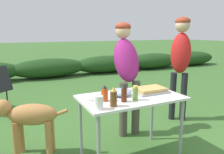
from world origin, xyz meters
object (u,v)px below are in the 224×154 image
at_px(hot_sauce_bottle, 105,93).
at_px(standing_person_with_beanie, 181,56).
at_px(mixing_bowl, 121,92).
at_px(standing_person_in_dark_puffer, 126,65).
at_px(plate_stack, 92,97).
at_px(dog, 28,117).
at_px(folding_table, 131,103).
at_px(bbq_sauce_bottle, 124,94).
at_px(beer_bottle, 114,97).
at_px(relish_jar, 135,93).
at_px(paper_cup_stack, 99,103).
at_px(food_tray, 150,90).

xyz_separation_m(hot_sauce_bottle, standing_person_with_beanie, (1.59, 0.67, 0.24)).
height_order(mixing_bowl, standing_person_in_dark_puffer, standing_person_in_dark_puffer).
bearing_deg(mixing_bowl, hot_sauce_bottle, -157.25).
distance_m(plate_stack, mixing_bowl, 0.33).
height_order(standing_person_with_beanie, dog, standing_person_with_beanie).
distance_m(folding_table, bbq_sauce_bottle, 0.26).
xyz_separation_m(standing_person_in_dark_puffer, dog, (-1.31, -0.07, -0.50)).
bearing_deg(bbq_sauce_bottle, beer_bottle, -152.58).
distance_m(beer_bottle, relish_jar, 0.29).
distance_m(folding_table, hot_sauce_bottle, 0.36).
height_order(paper_cup_stack, relish_jar, relish_jar).
xyz_separation_m(plate_stack, dog, (-0.61, 0.46, -0.28)).
relative_size(folding_table, dog, 1.32).
distance_m(plate_stack, paper_cup_stack, 0.34).
bearing_deg(food_tray, folding_table, -171.31).
height_order(standing_person_in_dark_puffer, standing_person_with_beanie, standing_person_with_beanie).
height_order(beer_bottle, standing_person_with_beanie, standing_person_with_beanie).
xyz_separation_m(folding_table, standing_person_in_dark_puffer, (0.30, 0.64, 0.31)).
distance_m(plate_stack, bbq_sauce_bottle, 0.35).
xyz_separation_m(folding_table, bbq_sauce_bottle, (-0.16, -0.13, 0.16)).
relative_size(folding_table, hot_sauce_bottle, 6.75).
distance_m(food_tray, hot_sauce_bottle, 0.60).
distance_m(paper_cup_stack, beer_bottle, 0.16).
bearing_deg(bbq_sauce_bottle, folding_table, 39.50).
relative_size(hot_sauce_bottle, relish_jar, 1.08).
bearing_deg(folding_table, mixing_bowl, 137.53).
distance_m(food_tray, plate_stack, 0.69).
bearing_deg(mixing_bowl, beer_bottle, -128.52).
bearing_deg(plate_stack, mixing_bowl, -5.91).
relative_size(food_tray, relish_jar, 2.53).
bearing_deg(mixing_bowl, folding_table, -42.47).
xyz_separation_m(relish_jar, standing_person_in_dark_puffer, (0.33, 0.77, 0.16)).
relative_size(relish_jar, dog, 0.18).
bearing_deg(relish_jar, plate_stack, 147.04).
height_order(food_tray, beer_bottle, beer_bottle).
distance_m(paper_cup_stack, standing_person_with_beanie, 1.96).
distance_m(hot_sauce_bottle, relish_jar, 0.31).
distance_m(bbq_sauce_bottle, dog, 1.16).
relative_size(folding_table, paper_cup_stack, 8.84).
bearing_deg(paper_cup_stack, food_tray, 19.55).
height_order(hot_sauce_bottle, dog, hot_sauce_bottle).
distance_m(food_tray, paper_cup_stack, 0.79).
bearing_deg(hot_sauce_bottle, plate_stack, 123.05).
bearing_deg(mixing_bowl, dog, 152.17).
bearing_deg(bbq_sauce_bottle, hot_sauce_bottle, 147.31).
bearing_deg(bbq_sauce_bottle, standing_person_in_dark_puffer, 59.21).
bearing_deg(standing_person_in_dark_puffer, paper_cup_stack, -129.59).
relative_size(plate_stack, relish_jar, 1.44).
xyz_separation_m(paper_cup_stack, standing_person_in_dark_puffer, (0.77, 0.86, 0.17)).
height_order(paper_cup_stack, bbq_sauce_bottle, bbq_sauce_bottle).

